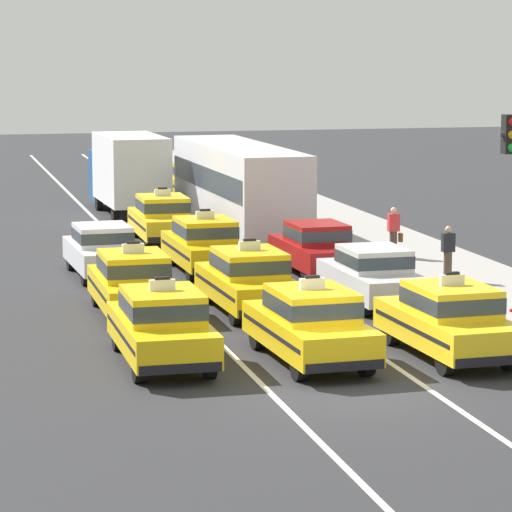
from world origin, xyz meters
TOP-DOWN VIEW (x-y plane):
  - ground_plane at (0.00, 0.00)m, footprint 160.00×160.00m
  - lane_stripe_left_center at (-1.60, 20.00)m, footprint 0.14×80.00m
  - lane_stripe_center_right at (1.60, 20.00)m, footprint 0.14×80.00m
  - sidewalk_curb at (7.20, 15.00)m, footprint 4.00×90.00m
  - taxi_left_nearest at (-3.28, 3.00)m, footprint 1.83×4.56m
  - taxi_left_second at (-3.08, 8.41)m, footprint 1.84×4.57m
  - sedan_left_third at (-3.07, 14.55)m, footprint 1.94×4.37m
  - taxi_center_nearest at (-0.09, 2.39)m, footprint 2.01×4.64m
  - taxi_center_second at (-0.10, 8.16)m, footprint 1.96×4.62m
  - taxi_center_third at (0.07, 14.64)m, footprint 1.91×4.60m
  - taxi_center_fourth at (-0.10, 21.10)m, footprint 1.85×4.57m
  - box_truck_center_fifth at (-0.07, 29.48)m, footprint 2.48×7.03m
  - taxi_right_nearest at (3.03, 2.10)m, footprint 2.02×4.64m
  - sedan_right_second at (3.36, 8.34)m, footprint 1.88×4.35m
  - sedan_right_third at (3.28, 13.46)m, footprint 1.93×4.37m
  - bus_right_fourth at (3.13, 23.21)m, footprint 2.78×11.26m
  - taxi_right_fifth at (3.38, 32.92)m, footprint 1.88×4.58m
  - pedestrian_near_crosswalk at (6.35, 15.12)m, footprint 0.47×0.24m
  - pedestrian_by_storefront at (6.40, 10.63)m, footprint 0.36×0.24m

SIDE VIEW (x-z plane):
  - ground_plane at x=0.00m, z-range 0.00..0.00m
  - lane_stripe_left_center at x=-1.60m, z-range 0.00..0.01m
  - lane_stripe_center_right at x=1.60m, z-range 0.00..0.01m
  - sidewalk_curb at x=7.20m, z-range 0.00..0.15m
  - sedan_left_third at x=-3.07m, z-range 0.06..1.64m
  - sedan_right_second at x=3.36m, z-range 0.06..1.64m
  - sedan_right_third at x=3.28m, z-range 0.06..1.64m
  - taxi_left_nearest at x=-3.28m, z-range -0.10..1.86m
  - taxi_left_second at x=-3.08m, z-range -0.10..1.86m
  - taxi_center_nearest at x=-0.09m, z-range -0.10..1.86m
  - taxi_center_second at x=-0.10m, z-range -0.10..1.86m
  - taxi_center_third at x=0.07m, z-range -0.10..1.86m
  - taxi_center_fourth at x=-0.10m, z-range -0.10..1.86m
  - taxi_right_nearest at x=3.03m, z-range -0.10..1.86m
  - taxi_right_fifth at x=3.38m, z-range -0.10..1.86m
  - pedestrian_by_storefront at x=6.40m, z-range 0.16..1.76m
  - pedestrian_near_crosswalk at x=6.35m, z-range 0.15..1.77m
  - box_truck_center_fifth at x=-0.07m, z-range 0.14..3.41m
  - bus_right_fourth at x=3.13m, z-range 0.21..3.43m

